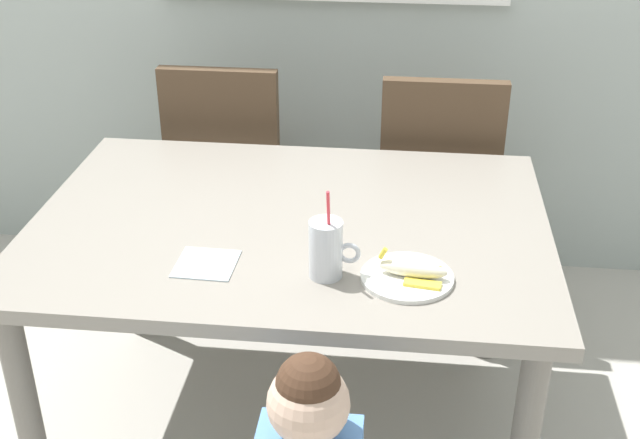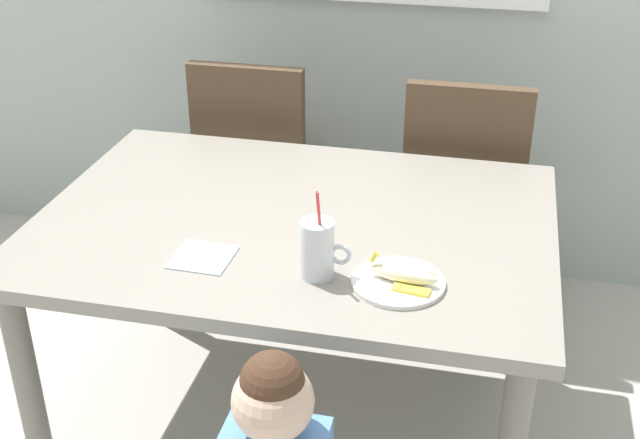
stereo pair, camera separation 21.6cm
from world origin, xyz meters
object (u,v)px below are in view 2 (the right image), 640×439
at_px(dining_table, 295,245).
at_px(peeled_banana, 404,275).
at_px(dining_chair_right, 464,187).
at_px(snack_plate, 398,282).
at_px(dining_chair_left, 258,163).
at_px(paper_napkin, 203,257).
at_px(milk_cup, 318,252).

distance_m(dining_table, peeled_banana, 0.46).
xyz_separation_m(dining_chair_right, snack_plate, (-0.10, -1.02, 0.21)).
distance_m(dining_chair_left, paper_napkin, 1.07).
relative_size(dining_table, peeled_banana, 8.25).
bearing_deg(dining_table, snack_plate, -40.06).
distance_m(dining_chair_left, snack_plate, 1.27).
xyz_separation_m(dining_chair_left, peeled_banana, (0.69, -1.05, 0.23)).
xyz_separation_m(milk_cup, peeled_banana, (0.21, 0.00, -0.04)).
xyz_separation_m(milk_cup, snack_plate, (0.20, 0.00, -0.06)).
bearing_deg(paper_napkin, dining_chair_left, 99.27).
relative_size(milk_cup, peeled_banana, 1.43).
height_order(dining_table, dining_chair_right, dining_chair_right).
bearing_deg(milk_cup, peeled_banana, 0.06).
height_order(dining_table, paper_napkin, paper_napkin).
height_order(milk_cup, peeled_banana, milk_cup).
bearing_deg(milk_cup, dining_table, 115.11).
distance_m(dining_chair_right, snack_plate, 1.04).
bearing_deg(dining_chair_left, paper_napkin, 99.27).
height_order(dining_chair_right, paper_napkin, dining_chair_right).
relative_size(dining_chair_left, paper_napkin, 6.40).
distance_m(dining_chair_left, peeled_banana, 1.28).
bearing_deg(paper_napkin, dining_table, 56.57).
bearing_deg(peeled_banana, dining_chair_right, 85.05).
distance_m(dining_table, dining_chair_left, 0.85).
bearing_deg(dining_table, paper_napkin, -123.43).
relative_size(dining_table, snack_plate, 6.26).
relative_size(milk_cup, snack_plate, 1.09).
height_order(dining_table, snack_plate, snack_plate).
relative_size(dining_chair_right, paper_napkin, 6.40).
bearing_deg(snack_plate, peeled_banana, -13.68).
bearing_deg(milk_cup, dining_chair_right, 73.46).
bearing_deg(milk_cup, snack_plate, 1.09).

